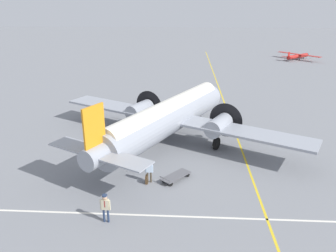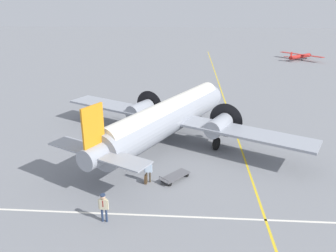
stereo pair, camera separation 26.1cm
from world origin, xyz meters
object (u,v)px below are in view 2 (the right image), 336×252
at_px(passenger_boarding, 148,169).
at_px(light_aircraft_distant, 301,56).
at_px(crew_foreground, 103,205).
at_px(suitcase_near_door, 146,179).
at_px(baggage_cart, 175,176).
at_px(airliner_main, 171,116).

xyz_separation_m(passenger_boarding, light_aircraft_distant, (-55.26, 27.47, -0.21)).
distance_m(crew_foreground, suitcase_near_door, 4.94).
distance_m(suitcase_near_door, baggage_cart, 2.13).
bearing_deg(light_aircraft_distant, airliner_main, -158.17).
xyz_separation_m(suitcase_near_door, baggage_cart, (-0.60, 2.05, -0.01)).
bearing_deg(light_aircraft_distant, crew_foreground, -155.69).
xyz_separation_m(crew_foreground, passenger_boarding, (-4.64, 2.01, -0.11)).
relative_size(airliner_main, passenger_boarding, 13.54).
relative_size(crew_foreground, light_aircraft_distant, 0.21).
bearing_deg(crew_foreground, suitcase_near_door, -108.08).
relative_size(passenger_boarding, baggage_cart, 0.70).
xyz_separation_m(airliner_main, crew_foreground, (11.81, -3.17, -1.45)).
height_order(crew_foreground, passenger_boarding, crew_foreground).
bearing_deg(airliner_main, suitcase_near_door, -162.29).
bearing_deg(suitcase_near_door, crew_foreground, -22.14).
relative_size(passenger_boarding, light_aircraft_distant, 0.19).
bearing_deg(suitcase_near_door, passenger_boarding, 127.00).
height_order(passenger_boarding, suitcase_near_door, passenger_boarding).
bearing_deg(baggage_cart, airliner_main, 46.78).
relative_size(suitcase_near_door, light_aircraft_distant, 0.07).
bearing_deg(passenger_boarding, baggage_cart, 12.60).
relative_size(passenger_boarding, suitcase_near_door, 2.74).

